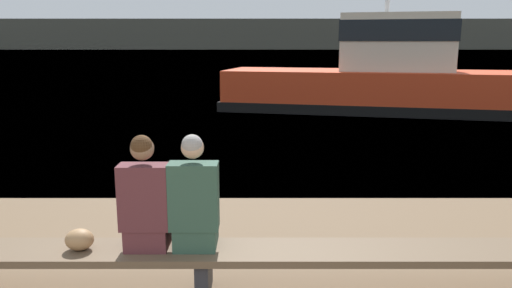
{
  "coord_description": "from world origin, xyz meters",
  "views": [
    {
      "loc": [
        0.54,
        -1.31,
        2.25
      ],
      "look_at": [
        0.55,
        5.89,
        0.77
      ],
      "focal_mm": 35.0,
      "sensor_mm": 36.0,
      "label": 1
    }
  ],
  "objects_px": {
    "bench_main": "(203,256)",
    "person_right": "(194,202)",
    "person_left": "(145,202)",
    "tugboat_red": "(382,81)",
    "shopping_bag": "(79,240)"
  },
  "relations": [
    {
      "from": "bench_main",
      "to": "shopping_bag",
      "type": "xyz_separation_m",
      "value": [
        -1.1,
        -0.02,
        0.16
      ]
    },
    {
      "from": "person_left",
      "to": "shopping_bag",
      "type": "distance_m",
      "value": 0.69
    },
    {
      "from": "person_right",
      "to": "tugboat_red",
      "type": "bearing_deg",
      "value": 68.93
    },
    {
      "from": "person_left",
      "to": "tugboat_red",
      "type": "distance_m",
      "value": 13.2
    },
    {
      "from": "person_right",
      "to": "person_left",
      "type": "bearing_deg",
      "value": -179.97
    },
    {
      "from": "person_left",
      "to": "tugboat_red",
      "type": "xyz_separation_m",
      "value": [
        5.12,
        12.17,
        0.13
      ]
    },
    {
      "from": "person_left",
      "to": "shopping_bag",
      "type": "xyz_separation_m",
      "value": [
        -0.6,
        -0.03,
        -0.34
      ]
    },
    {
      "from": "shopping_bag",
      "to": "tugboat_red",
      "type": "height_order",
      "value": "tugboat_red"
    },
    {
      "from": "person_right",
      "to": "tugboat_red",
      "type": "distance_m",
      "value": 13.04
    },
    {
      "from": "bench_main",
      "to": "shopping_bag",
      "type": "height_order",
      "value": "shopping_bag"
    },
    {
      "from": "bench_main",
      "to": "tugboat_red",
      "type": "height_order",
      "value": "tugboat_red"
    },
    {
      "from": "person_left",
      "to": "person_right",
      "type": "relative_size",
      "value": 0.99
    },
    {
      "from": "bench_main",
      "to": "person_right",
      "type": "height_order",
      "value": "person_right"
    },
    {
      "from": "bench_main",
      "to": "person_left",
      "type": "relative_size",
      "value": 8.15
    },
    {
      "from": "shopping_bag",
      "to": "tugboat_red",
      "type": "bearing_deg",
      "value": 64.88
    }
  ]
}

